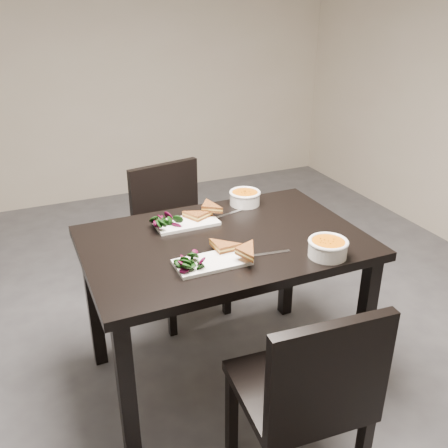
% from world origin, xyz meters
% --- Properties ---
extents(ground, '(5.00, 5.00, 0.00)m').
position_xyz_m(ground, '(0.00, 0.00, 0.00)').
color(ground, '#47474C').
rests_on(ground, ground).
extents(table, '(1.20, 0.80, 0.75)m').
position_xyz_m(table, '(0.36, -0.09, 0.65)').
color(table, black).
rests_on(table, ground).
extents(chair_near, '(0.45, 0.45, 0.85)m').
position_xyz_m(chair_near, '(0.37, -0.79, 0.48)').
color(chair_near, black).
rests_on(chair_near, ground).
extents(chair_far, '(0.49, 0.49, 0.85)m').
position_xyz_m(chair_far, '(0.36, 0.59, 0.48)').
color(chair_far, black).
rests_on(chair_far, ground).
extents(plate_near, '(0.29, 0.15, 0.01)m').
position_xyz_m(plate_near, '(0.23, -0.28, 0.76)').
color(plate_near, white).
rests_on(plate_near, table).
extents(sandwich_near, '(0.15, 0.11, 0.05)m').
position_xyz_m(sandwich_near, '(0.30, -0.26, 0.79)').
color(sandwich_near, '#98551F').
rests_on(sandwich_near, plate_near).
extents(salad_near, '(0.09, 0.08, 0.04)m').
position_xyz_m(salad_near, '(0.13, -0.28, 0.78)').
color(salad_near, black).
rests_on(salad_near, plate_near).
extents(soup_bowl_near, '(0.16, 0.16, 0.07)m').
position_xyz_m(soup_bowl_near, '(0.68, -0.40, 0.79)').
color(soup_bowl_near, white).
rests_on(soup_bowl_near, table).
extents(cutlery_near, '(0.18, 0.04, 0.00)m').
position_xyz_m(cutlery_near, '(0.48, -0.29, 0.75)').
color(cutlery_near, silver).
rests_on(cutlery_near, table).
extents(plate_far, '(0.29, 0.14, 0.01)m').
position_xyz_m(plate_far, '(0.26, 0.11, 0.76)').
color(plate_far, white).
rests_on(plate_far, table).
extents(sandwich_far, '(0.18, 0.16, 0.05)m').
position_xyz_m(sandwich_far, '(0.33, 0.09, 0.79)').
color(sandwich_far, '#98551F').
rests_on(sandwich_far, plate_far).
extents(salad_far, '(0.09, 0.08, 0.04)m').
position_xyz_m(salad_far, '(0.16, 0.11, 0.78)').
color(salad_far, black).
rests_on(salad_far, plate_far).
extents(soup_bowl_far, '(0.16, 0.16, 0.07)m').
position_xyz_m(soup_bowl_far, '(0.61, 0.22, 0.79)').
color(soup_bowl_far, white).
rests_on(soup_bowl_far, table).
extents(cutlery_far, '(0.18, 0.06, 0.00)m').
position_xyz_m(cutlery_far, '(0.48, 0.13, 0.75)').
color(cutlery_far, silver).
rests_on(cutlery_far, table).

